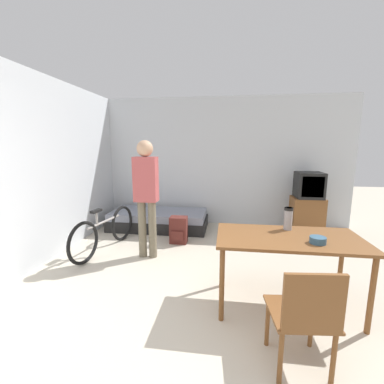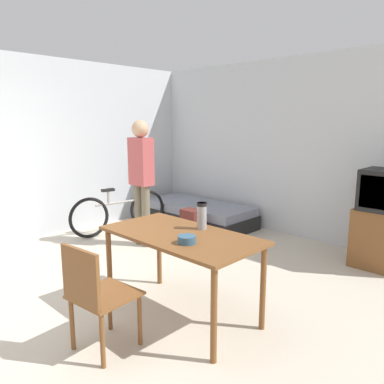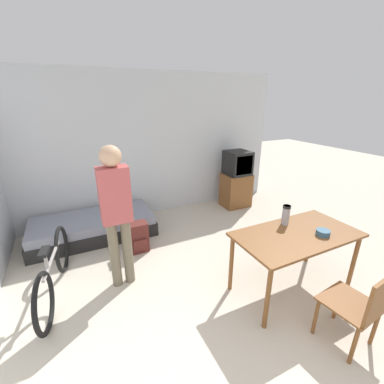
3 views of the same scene
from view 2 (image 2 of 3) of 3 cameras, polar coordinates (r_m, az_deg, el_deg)
name	(u,v)px [view 2 (image 2 of 3)]	position (r m, az deg, el deg)	size (l,w,h in m)	color
ground_plane	(27,321)	(3.83, -23.80, -17.50)	(20.00, 20.00, 0.00)	beige
wall_back	(274,147)	(6.10, 12.37, 6.66)	(5.65, 0.06, 2.70)	silver
wall_left	(82,147)	(6.40, -16.38, 6.66)	(0.06, 4.96, 2.70)	silver
daybed	(198,214)	(6.51, 0.97, -3.30)	(1.98, 0.90, 0.36)	black
tv	(381,221)	(5.01, 26.86, -3.92)	(0.58, 0.49, 1.20)	brown
dining_table	(181,243)	(3.35, -1.72, -7.78)	(1.45, 0.75, 0.78)	brown
wooden_chair	(95,292)	(2.99, -14.62, -14.59)	(0.49, 0.49, 0.87)	brown
bicycle	(119,212)	(6.08, -11.01, -3.06)	(0.32, 1.62, 0.73)	black
person_standing	(141,173)	(5.27, -7.73, 2.88)	(0.34, 0.24, 1.77)	#6B604C
thermos_flask	(202,215)	(3.42, 1.51, -3.45)	(0.09, 0.09, 0.25)	#99999E
mate_bowl	(187,240)	(3.06, -0.80, -7.26)	(0.15, 0.15, 0.06)	#335670
backpack	(191,225)	(5.59, -0.08, -5.08)	(0.30, 0.24, 0.47)	#56231E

